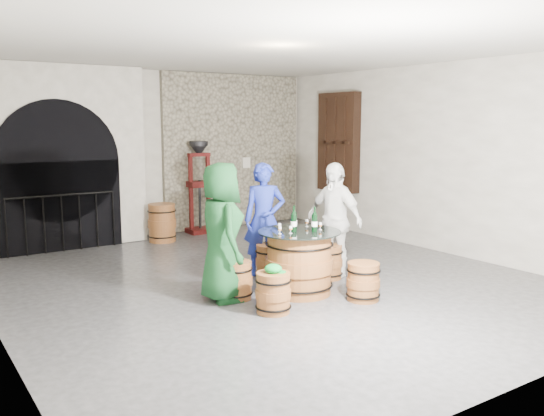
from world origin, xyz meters
TOP-DOWN VIEW (x-y plane):
  - ground at (0.00, 0.00)m, footprint 8.00×8.00m
  - wall_back at (0.00, 4.00)m, footprint 8.00×0.00m
  - wall_front at (0.00, -4.00)m, footprint 8.00×0.00m
  - wall_right at (3.50, 0.00)m, footprint 0.00×8.00m
  - ceiling at (0.00, 0.00)m, footprint 8.00×8.00m
  - stone_facing_panel at (1.80, 3.94)m, footprint 3.20×0.12m
  - arched_opening at (-1.90, 3.74)m, footprint 3.10×0.60m
  - shuttered_window at (3.38, 2.40)m, footprint 0.23×1.10m
  - barrel_table at (0.02, -0.80)m, footprint 1.08×1.08m
  - barrel_stool_left at (-0.78, -0.55)m, footprint 0.43×0.43m
  - barrel_stool_far at (0.13, 0.04)m, footprint 0.43×0.43m
  - barrel_stool_right at (0.80, -0.45)m, footprint 0.43×0.43m
  - barrel_stool_near_right at (0.51, -1.49)m, footprint 0.43×0.43m
  - barrel_stool_near_left at (-0.69, -1.25)m, footprint 0.43×0.43m
  - green_cap at (-0.69, -1.25)m, footprint 0.25×0.20m
  - person_green at (-0.95, -0.49)m, footprint 0.71×0.94m
  - person_blue at (0.16, 0.23)m, footprint 0.71×0.64m
  - person_white at (0.96, -0.38)m, footprint 0.57×1.02m
  - wine_bottle_left at (-0.06, -0.78)m, footprint 0.08×0.08m
  - wine_bottle_center at (0.16, -0.94)m, footprint 0.08×0.08m
  - wine_bottle_right at (-0.00, -0.72)m, footprint 0.08×0.08m
  - tasting_glass_a at (-0.17, -0.87)m, footprint 0.05×0.05m
  - tasting_glass_b at (0.34, -0.73)m, footprint 0.05×0.05m
  - tasting_glass_c at (-0.17, -0.63)m, footprint 0.05×0.05m
  - tasting_glass_d at (0.29, -0.60)m, footprint 0.05×0.05m
  - tasting_glass_e at (0.30, -0.88)m, footprint 0.05×0.05m
  - tasting_glass_f at (-0.29, -0.81)m, footprint 0.05×0.05m
  - side_barrel at (-0.15, 3.25)m, footprint 0.53×0.53m
  - corking_press at (0.83, 3.62)m, footprint 0.75×0.42m
  - control_box at (2.05, 3.86)m, footprint 0.18×0.10m

SIDE VIEW (x-z plane):
  - ground at x=0.00m, z-range 0.00..0.00m
  - barrel_stool_left at x=-0.78m, z-range 0.00..0.48m
  - barrel_stool_far at x=0.13m, z-range 0.00..0.48m
  - barrel_stool_right at x=0.80m, z-range 0.00..0.48m
  - barrel_stool_near_right at x=0.51m, z-range 0.00..0.48m
  - barrel_stool_near_left at x=-0.69m, z-range 0.00..0.48m
  - side_barrel at x=-0.15m, z-range 0.00..0.71m
  - barrel_table at x=0.02m, z-range 0.00..0.82m
  - green_cap at x=-0.69m, z-range 0.47..0.58m
  - person_blue at x=0.16m, z-range 0.00..1.64m
  - person_white at x=0.96m, z-range 0.00..1.65m
  - person_green at x=-0.95m, z-range 0.00..1.73m
  - tasting_glass_a at x=-0.17m, z-range 0.83..0.92m
  - tasting_glass_b at x=0.34m, z-range 0.83..0.92m
  - tasting_glass_c at x=-0.17m, z-range 0.83..0.92m
  - tasting_glass_d at x=0.29m, z-range 0.83..0.92m
  - tasting_glass_e at x=0.30m, z-range 0.83..0.92m
  - tasting_glass_f at x=-0.29m, z-range 0.83..0.92m
  - wine_bottle_left at x=-0.06m, z-range 0.79..1.12m
  - wine_bottle_center at x=0.16m, z-range 0.79..1.12m
  - wine_bottle_right at x=0.00m, z-range 0.79..1.12m
  - corking_press at x=0.83m, z-range 0.15..1.99m
  - control_box at x=2.05m, z-range 1.24..1.46m
  - arched_opening at x=-1.90m, z-range -0.01..3.18m
  - wall_back at x=0.00m, z-range -2.40..5.60m
  - wall_front at x=0.00m, z-range -2.40..5.60m
  - wall_right at x=3.50m, z-range -2.40..5.60m
  - stone_facing_panel at x=1.80m, z-range 0.01..3.19m
  - shuttered_window at x=3.38m, z-range 0.80..2.80m
  - ceiling at x=0.00m, z-range 3.20..3.20m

